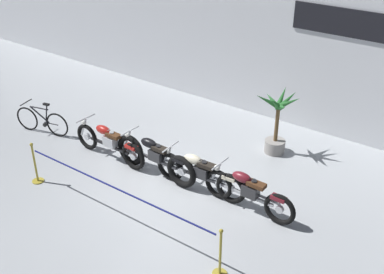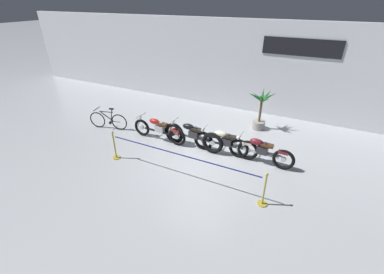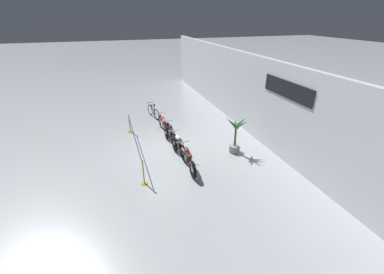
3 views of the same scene
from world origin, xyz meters
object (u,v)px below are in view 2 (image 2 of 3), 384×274
at_px(stanchion_far_left, 149,152).
at_px(motorcycle_maroon_3, 260,151).
at_px(potted_palm_left_of_row, 261,110).
at_px(bicycle, 108,120).
at_px(motorcycle_black_1, 193,136).
at_px(motorcycle_cream_2, 225,143).
at_px(motorcycle_red_0, 159,129).
at_px(stanchion_mid_left, 264,194).

bearing_deg(stanchion_far_left, motorcycle_maroon_3, 32.20).
height_order(motorcycle_maroon_3, potted_palm_left_of_row, potted_palm_left_of_row).
bearing_deg(bicycle, stanchion_far_left, -26.77).
xyz_separation_m(motorcycle_black_1, bicycle, (-3.93, -0.20, -0.11)).
distance_m(motorcycle_cream_2, bicycle, 5.18).
bearing_deg(bicycle, motorcycle_cream_2, 3.16).
bearing_deg(motorcycle_black_1, bicycle, -177.10).
distance_m(motorcycle_red_0, stanchion_far_left, 1.97).
bearing_deg(stanchion_mid_left, motorcycle_red_0, 158.47).
bearing_deg(motorcycle_cream_2, motorcycle_black_1, -176.02).
bearing_deg(bicycle, motorcycle_black_1, 2.90).
bearing_deg(stanchion_mid_left, stanchion_far_left, -180.00).
bearing_deg(motorcycle_red_0, bicycle, -177.46).
distance_m(motorcycle_red_0, stanchion_mid_left, 4.85).
bearing_deg(stanchion_mid_left, motorcycle_maroon_3, 106.08).
xyz_separation_m(bicycle, stanchion_far_left, (3.31, -1.67, 0.27)).
distance_m(motorcycle_black_1, motorcycle_cream_2, 1.24).
height_order(motorcycle_cream_2, stanchion_far_left, stanchion_far_left).
height_order(motorcycle_black_1, motorcycle_cream_2, motorcycle_black_1).
relative_size(motorcycle_red_0, bicycle, 1.41).
xyz_separation_m(motorcycle_red_0, bicycle, (-2.49, -0.11, -0.09)).
xyz_separation_m(motorcycle_black_1, stanchion_mid_left, (3.07, -1.87, -0.13)).
xyz_separation_m(potted_palm_left_of_row, stanchion_mid_left, (1.23, -4.55, -0.48)).
xyz_separation_m(motorcycle_maroon_3, stanchion_mid_left, (0.57, -1.97, -0.11)).
distance_m(motorcycle_cream_2, motorcycle_maroon_3, 1.27).
relative_size(motorcycle_red_0, stanchion_far_left, 0.46).
height_order(potted_palm_left_of_row, stanchion_far_left, potted_palm_left_of_row).
height_order(motorcycle_cream_2, stanchion_mid_left, stanchion_mid_left).
relative_size(motorcycle_maroon_3, stanchion_mid_left, 2.13).
xyz_separation_m(motorcycle_red_0, motorcycle_cream_2, (2.68, 0.17, 0.00)).
distance_m(motorcycle_red_0, motorcycle_maroon_3, 3.95).
height_order(bicycle, stanchion_mid_left, stanchion_mid_left).
relative_size(motorcycle_black_1, motorcycle_maroon_3, 1.09).
bearing_deg(motorcycle_red_0, motorcycle_maroon_3, 2.73).
bearing_deg(motorcycle_maroon_3, motorcycle_cream_2, -179.40).
relative_size(motorcycle_cream_2, motorcycle_maroon_3, 1.06).
distance_m(motorcycle_black_1, motorcycle_maroon_3, 2.51).
height_order(motorcycle_black_1, potted_palm_left_of_row, potted_palm_left_of_row).
relative_size(motorcycle_black_1, motorcycle_cream_2, 1.03).
relative_size(motorcycle_red_0, motorcycle_black_1, 0.97).
bearing_deg(motorcycle_cream_2, motorcycle_red_0, -176.27).
bearing_deg(potted_palm_left_of_row, motorcycle_maroon_3, -75.62).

